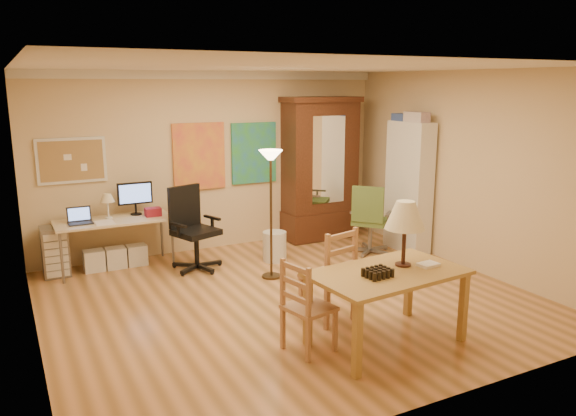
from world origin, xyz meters
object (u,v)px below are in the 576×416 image
bookshelf (409,187)px  dining_table (394,255)px  armoire (320,178)px  computer_desk (117,238)px  office_chair_green (369,235)px  office_chair_black (195,247)px

bookshelf → dining_table: bearing=-131.7°
bookshelf → armoire: bearing=123.6°
computer_desk → armoire: armoire is taller
dining_table → armoire: size_ratio=0.68×
office_chair_green → dining_table: bearing=-121.2°
office_chair_black → office_chair_green: (2.56, -0.53, -0.02)m
computer_desk → office_chair_black: 1.09m
dining_table → bookshelf: size_ratio=0.79×
office_chair_green → bookshelf: bearing=-9.3°
dining_table → office_chair_black: bearing=108.9°
dining_table → office_chair_green: bearing=58.8°
dining_table → office_chair_black: size_ratio=1.36×
computer_desk → armoire: (3.30, 0.08, 0.58)m
office_chair_green → armoire: armoire is taller
dining_table → computer_desk: (-1.99, 3.58, -0.46)m
office_chair_green → bookshelf: size_ratio=0.54×
office_chair_black → bookshelf: bearing=-11.2°
dining_table → armoire: armoire is taller
office_chair_black → office_chair_green: bearing=-11.6°
office_chair_black → armoire: armoire is taller
office_chair_green → bookshelf: bookshelf is taller
computer_desk → office_chair_green: 3.67m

